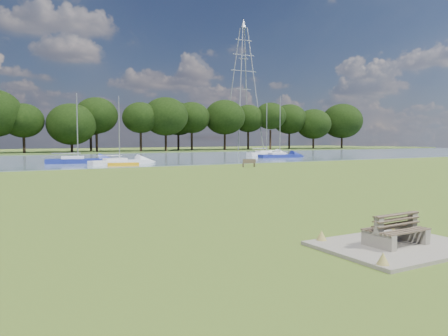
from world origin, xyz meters
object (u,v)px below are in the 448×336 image
kayak (123,164)px  sailboat_2 (279,155)px  riverbank_bench (249,163)px  sailboat_0 (77,159)px  pylon (243,69)px  bench_pair (396,231)px  sailboat_4 (266,153)px  sailboat_3 (119,161)px

kayak → sailboat_2: sailboat_2 is taller
riverbank_bench → sailboat_0: 21.01m
pylon → bench_pair: bearing=-119.0°
kayak → sailboat_4: (28.44, 13.94, 0.35)m
riverbank_bench → sailboat_4: 27.89m
bench_pair → sailboat_2: bearing=54.9°
bench_pair → sailboat_2: sailboat_2 is taller
kayak → pylon: 65.74m
kayak → sailboat_3: sailboat_3 is taller
sailboat_2 → sailboat_4: sailboat_2 is taller
sailboat_0 → sailboat_4: (31.99, 6.91, 0.02)m
sailboat_0 → riverbank_bench: bearing=-34.3°
sailboat_4 → sailboat_3: bearing=-157.5°
pylon → sailboat_2: bearing=-113.9°
sailboat_2 → sailboat_0: bearing=-173.0°
sailboat_0 → sailboat_2: sailboat_2 is taller
sailboat_4 → pylon: bearing=65.4°
sailboat_4 → sailboat_2: bearing=-107.0°
riverbank_bench → pylon: pylon is taller
riverbank_bench → sailboat_2: size_ratio=0.16×
pylon → sailboat_4: 39.81m
bench_pair → kayak: 38.73m
riverbank_bench → pylon: bearing=75.8°
sailboat_0 → sailboat_4: sailboat_4 is taller
pylon → sailboat_0: size_ratio=3.81×
pylon → sailboat_3: 63.76m
sailboat_3 → sailboat_4: 30.42m
riverbank_bench → pylon: size_ratio=0.05×
sailboat_4 → riverbank_bench: bearing=-127.7°
bench_pair → riverbank_bench: bench_pair is taller
riverbank_bench → pylon: (32.08, 53.37, 19.49)m
sailboat_0 → kayak: bearing=-52.1°
bench_pair → riverbank_bench: 33.87m
bench_pair → kayak: bearing=82.9°
riverbank_bench → sailboat_3: sailboat_3 is taller
sailboat_2 → riverbank_bench: bearing=-128.4°
bench_pair → sailboat_2: (29.64, 45.95, 0.04)m
pylon → sailboat_3: (-43.01, -42.86, -19.45)m
riverbank_bench → sailboat_3: 15.17m
kayak → sailboat_4: bearing=38.1°
bench_pair → kayak: (3.28, 38.59, -0.27)m
sailboat_3 → bench_pair: bearing=-101.6°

